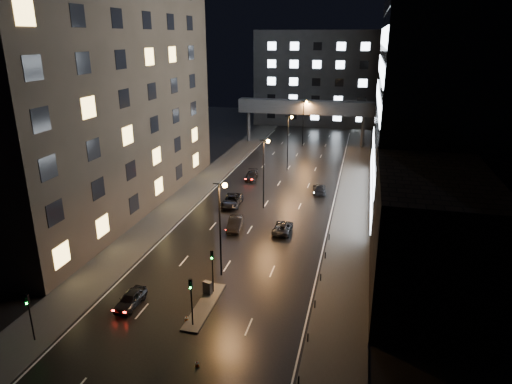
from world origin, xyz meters
TOP-DOWN VIEW (x-y plane):
  - ground at (0.00, 40.00)m, footprint 160.00×160.00m
  - sidewalk_left at (-12.50, 35.00)m, footprint 5.00×110.00m
  - sidewalk_right at (12.50, 35.00)m, footprint 5.00×110.00m
  - building_left at (-22.50, 24.00)m, footprint 15.00×48.00m
  - building_right_low at (20.00, 9.00)m, footprint 10.00×18.00m
  - building_right_glass at (25.00, 36.00)m, footprint 20.00×36.00m
  - building_far at (0.00, 98.00)m, footprint 34.00×14.00m
  - skybridge at (0.00, 70.00)m, footprint 30.00×3.00m
  - median_island at (0.30, 2.00)m, footprint 1.60×8.00m
  - traffic_signal_near at (0.30, 4.49)m, footprint 0.28×0.34m
  - traffic_signal_far at (0.30, -1.01)m, footprint 0.28×0.34m
  - traffic_signal_corner at (-11.50, -6.01)m, footprint 0.28×0.34m
  - bollard_row at (10.20, 6.50)m, footprint 0.12×25.12m
  - streetlight_near at (0.16, 8.00)m, footprint 1.45×0.50m
  - streetlight_mid_a at (0.16, 28.00)m, footprint 1.45×0.50m
  - streetlight_mid_b at (0.16, 48.00)m, footprint 1.45×0.50m
  - streetlight_far at (0.16, 68.00)m, footprint 1.45×0.50m
  - car_away_a at (-6.40, 0.61)m, footprint 1.74×4.12m
  - car_away_b at (-1.87, 19.80)m, footprint 2.20×4.92m
  - car_away_c at (-4.73, 27.86)m, footprint 3.01×5.79m
  - car_away_d at (-5.00, 40.91)m, footprint 2.51×4.96m
  - car_toward_a at (4.24, 20.32)m, footprint 2.16×4.68m
  - car_toward_b at (7.13, 36.56)m, footprint 2.57×5.07m
  - utility_cabinet at (-0.10, 4.05)m, footprint 0.95×0.71m
  - cone_a at (-0.48, -0.49)m, footprint 0.46×0.46m
  - cone_b at (2.44, -5.70)m, footprint 0.40×0.40m

SIDE VIEW (x-z plane):
  - ground at x=0.00m, z-range 0.00..0.00m
  - sidewalk_left at x=-12.50m, z-range 0.00..0.15m
  - sidewalk_right at x=12.50m, z-range 0.00..0.15m
  - median_island at x=0.30m, z-range 0.00..0.15m
  - cone_b at x=2.44m, z-range 0.00..0.50m
  - cone_a at x=-0.48m, z-range 0.00..0.57m
  - bollard_row at x=10.20m, z-range 0.00..0.90m
  - car_toward_a at x=4.24m, z-range 0.00..1.30m
  - car_away_d at x=-5.00m, z-range 0.00..1.38m
  - car_away_a at x=-6.40m, z-range 0.00..1.39m
  - car_toward_b at x=7.13m, z-range 0.00..1.41m
  - car_away_c at x=-4.73m, z-range 0.00..1.56m
  - utility_cabinet at x=-0.10m, z-range 0.15..1.41m
  - car_away_b at x=-1.87m, z-range 0.00..1.57m
  - traffic_signal_corner at x=-11.50m, z-range 0.74..5.14m
  - traffic_signal_near at x=0.30m, z-range 0.89..5.29m
  - traffic_signal_far at x=0.30m, z-range 0.89..5.29m
  - building_right_low at x=20.00m, z-range 0.00..12.00m
  - streetlight_near at x=0.16m, z-range 1.42..11.57m
  - streetlight_mid_a at x=0.16m, z-range 1.42..11.57m
  - streetlight_mid_b at x=0.16m, z-range 1.42..11.57m
  - streetlight_far at x=0.16m, z-range 1.42..11.57m
  - skybridge at x=0.00m, z-range 3.34..13.34m
  - building_far at x=0.00m, z-range 0.00..25.00m
  - building_left at x=-22.50m, z-range 0.00..40.00m
  - building_right_glass at x=25.00m, z-range 0.00..45.00m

